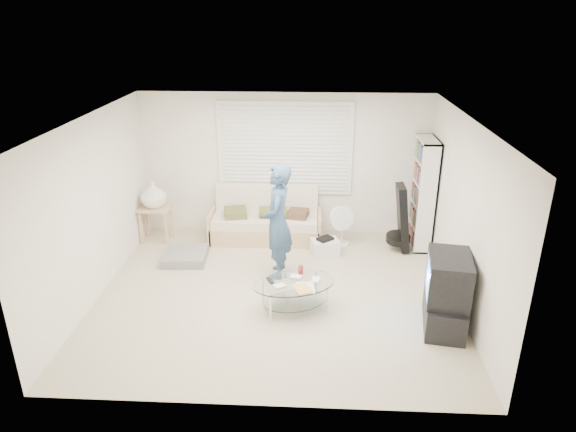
# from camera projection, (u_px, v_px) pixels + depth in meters

# --- Properties ---
(ground) EXTENTS (5.00, 5.00, 0.00)m
(ground) POSITION_uv_depth(u_px,v_px,m) (276.00, 293.00, 7.36)
(ground) COLOR tan
(ground) RESTS_ON ground
(room_shell) EXTENTS (5.02, 4.52, 2.51)m
(room_shell) POSITION_uv_depth(u_px,v_px,m) (278.00, 175.00, 7.19)
(room_shell) COLOR white
(room_shell) RESTS_ON ground
(window_blinds) EXTENTS (2.32, 0.08, 1.62)m
(window_blinds) POSITION_uv_depth(u_px,v_px,m) (285.00, 149.00, 8.81)
(window_blinds) COLOR silver
(window_blinds) RESTS_ON ground
(futon_sofa) EXTENTS (1.93, 0.78, 0.94)m
(futon_sofa) POSITION_uv_depth(u_px,v_px,m) (266.00, 222.00, 8.99)
(futon_sofa) COLOR tan
(futon_sofa) RESTS_ON ground
(grey_floor_pillow) EXTENTS (0.70, 0.70, 0.15)m
(grey_floor_pillow) POSITION_uv_depth(u_px,v_px,m) (186.00, 256.00, 8.29)
(grey_floor_pillow) COLOR slate
(grey_floor_pillow) RESTS_ON ground
(side_table) EXTENTS (0.55, 0.44, 1.08)m
(side_table) POSITION_uv_depth(u_px,v_px,m) (154.00, 197.00, 8.75)
(side_table) COLOR tan
(side_table) RESTS_ON ground
(bookshelf) EXTENTS (0.29, 0.78, 1.86)m
(bookshelf) POSITION_uv_depth(u_px,v_px,m) (422.00, 194.00, 8.54)
(bookshelf) COLOR white
(bookshelf) RESTS_ON ground
(guitar_case) EXTENTS (0.41, 0.42, 1.13)m
(guitar_case) POSITION_uv_depth(u_px,v_px,m) (401.00, 223.00, 8.48)
(guitar_case) COLOR black
(guitar_case) RESTS_ON ground
(floor_fan) EXTENTS (0.44, 0.29, 0.72)m
(floor_fan) POSITION_uv_depth(u_px,v_px,m) (342.00, 222.00, 8.72)
(floor_fan) COLOR white
(floor_fan) RESTS_ON ground
(storage_bin) EXTENTS (0.51, 0.41, 0.31)m
(storage_bin) POSITION_uv_depth(u_px,v_px,m) (325.00, 247.00, 8.46)
(storage_bin) COLOR white
(storage_bin) RESTS_ON ground
(tv_unit) EXTENTS (0.62, 0.97, 0.99)m
(tv_unit) POSITION_uv_depth(u_px,v_px,m) (446.00, 293.00, 6.43)
(tv_unit) COLOR black
(tv_unit) RESTS_ON ground
(coffee_table) EXTENTS (1.28, 1.03, 0.53)m
(coffee_table) POSITION_uv_depth(u_px,v_px,m) (295.00, 287.00, 6.85)
(coffee_table) COLOR silver
(coffee_table) RESTS_ON ground
(standing_person) EXTENTS (0.45, 0.66, 1.75)m
(standing_person) POSITION_uv_depth(u_px,v_px,m) (278.00, 222.00, 7.55)
(standing_person) COLOR #2F4B6A
(standing_person) RESTS_ON ground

